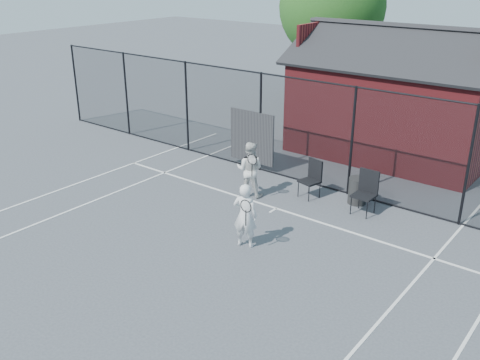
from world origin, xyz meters
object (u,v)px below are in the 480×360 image
Objects in this scene: player_front at (245,215)px; waste_bin at (358,191)px; chair_right at (364,194)px; clubhouse at (395,106)px; player_back at (250,169)px; chair_left at (309,180)px.

waste_bin is (0.92, 3.65, -0.40)m from player_front.
chair_right is 0.67m from waste_bin.
player_front is 3.79m from waste_bin.
player_front is at bearing -104.15° from waste_bin.
clubhouse is 5.91× the size of chair_right.
player_back is (-1.61, 2.29, 0.01)m from player_front.
player_front is at bearing -89.63° from clubhouse.
player_front reaches higher than chair_left.
player_front is 0.98× the size of player_back.
clubhouse is at bearing 90.37° from player_front.
waste_bin is (1.20, 0.46, -0.15)m from chair_left.
waste_bin is at bearing 130.25° from chair_right.
player_back is at bearing -162.67° from chair_right.
player_front is 3.43m from chair_right.
chair_left is (1.33, 0.90, -0.26)m from player_back.
player_back reaches higher than chair_left.
clubhouse is at bearing 102.47° from waste_bin.
chair_right reaches higher than chair_left.
chair_left reaches higher than waste_bin.
player_back is 1.50× the size of chair_left.
player_front is 3.22m from chair_left.
chair_right is at bearing 67.15° from player_front.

